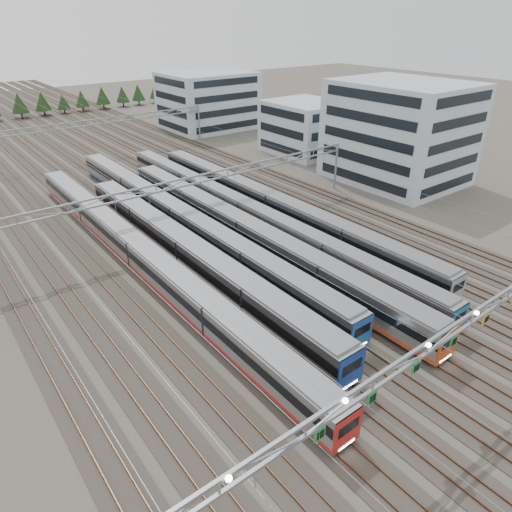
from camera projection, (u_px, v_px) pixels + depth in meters
ground at (452, 391)px, 37.15m from camera, size 400.00×400.00×0.00m
track_bed at (63, 138)px, 106.36m from camera, size 54.00×260.00×5.42m
train_a at (138, 253)px, 54.30m from camera, size 2.73×66.69×3.55m
train_b at (188, 253)px, 53.89m from camera, size 3.02×51.32×3.94m
train_c at (179, 218)px, 63.50m from camera, size 2.81×66.09×3.66m
train_d at (246, 232)px, 59.24m from camera, size 2.89×58.37×3.76m
train_e at (245, 211)px, 66.15m from camera, size 2.57×67.69×3.34m
train_f at (273, 205)px, 67.93m from camera, size 2.77×60.22×3.60m
gantry_near at (472, 321)px, 33.71m from camera, size 56.36×0.61×8.08m
gantry_mid at (194, 187)px, 62.11m from camera, size 56.36×0.36×8.00m
gantry_far at (81, 128)px, 93.58m from camera, size 56.36×0.36×8.00m
depot_bldg_south at (399, 133)px, 80.74m from camera, size 18.00×22.00×17.20m
depot_bldg_mid at (306, 127)px, 98.84m from camera, size 14.00×16.00×10.82m
depot_bldg_north at (208, 101)px, 119.77m from camera, size 22.00×18.00×14.07m
treeline at (39, 102)px, 134.92m from camera, size 106.40×5.60×7.02m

